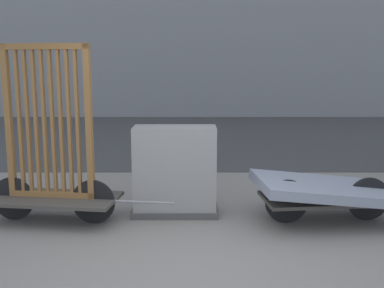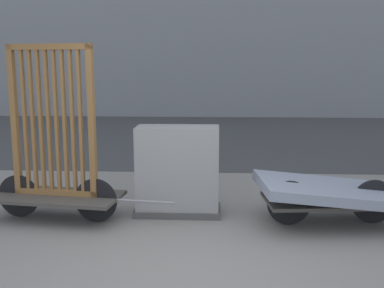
% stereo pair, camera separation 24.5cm
% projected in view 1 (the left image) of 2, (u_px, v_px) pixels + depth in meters
% --- Properties ---
extents(ground_plane, '(60.00, 60.00, 0.00)m').
position_uv_depth(ground_plane, '(191.00, 280.00, 3.92)').
color(ground_plane, gray).
extents(road_strip, '(56.00, 8.94, 0.01)m').
position_uv_depth(road_strip, '(193.00, 135.00, 12.33)').
color(road_strip, '#424244').
rests_on(road_strip, ground_plane).
extents(bike_cart_with_bedframe, '(2.29, 0.92, 2.10)m').
position_uv_depth(bike_cart_with_bedframe, '(53.00, 165.00, 5.31)').
color(bike_cart_with_bedframe, '#4C4742').
rests_on(bike_cart_with_bedframe, ground_plane).
extents(bike_cart_with_mattress, '(2.38, 1.20, 0.55)m').
position_uv_depth(bike_cart_with_mattress, '(331.00, 191.00, 5.35)').
color(bike_cart_with_mattress, '#4C4742').
rests_on(bike_cart_with_mattress, ground_plane).
extents(utility_cabinet, '(1.08, 0.51, 1.12)m').
position_uv_depth(utility_cabinet, '(177.00, 174.00, 5.62)').
color(utility_cabinet, '#4C4C4C').
rests_on(utility_cabinet, ground_plane).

